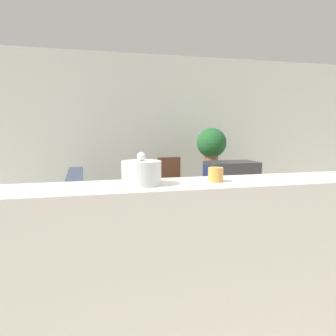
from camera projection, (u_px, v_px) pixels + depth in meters
The scene contains 11 objects.
ground_plane at pixel (183, 305), 2.63m from camera, with size 14.00×14.00×0.00m, color beige.
wall_back at pixel (126, 132), 5.76m from camera, with size 9.00×0.06×2.70m.
couch at pixel (101, 215), 4.27m from camera, with size 0.92×1.64×0.84m.
tv_stand at pixel (231, 209), 4.84m from camera, with size 0.92×0.50×0.44m.
television at pixel (231, 178), 4.78m from camera, with size 0.73×0.48×0.49m.
wooden_chair at pixel (171, 182), 5.50m from camera, with size 0.44×0.44×0.92m.
plant_stand at pixel (211, 187), 5.66m from camera, with size 0.20×0.20×0.83m.
potted_plant at pixel (212, 144), 5.57m from camera, with size 0.50×0.50×0.60m.
foreground_counter at pixel (211, 269), 2.02m from camera, with size 2.95×0.44×1.10m.
decorative_bowl at pixel (142, 173), 1.84m from camera, with size 0.22×0.22×0.19m.
candle_jar at pixel (216, 175), 1.96m from camera, with size 0.09×0.09×0.09m.
Camera 1 is at (-0.75, -2.37, 1.42)m, focal length 35.00 mm.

